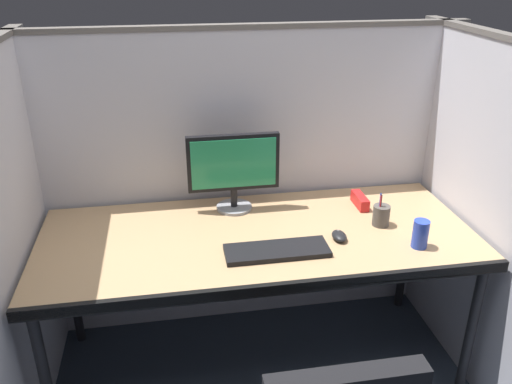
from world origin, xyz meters
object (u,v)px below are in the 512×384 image
at_px(monitor_center, 233,167).
at_px(computer_mouse, 339,236).
at_px(desk, 258,245).
at_px(pen_cup, 381,215).
at_px(red_stapler, 360,201).
at_px(keyboard_main, 277,251).
at_px(soda_can, 420,234).

distance_m(monitor_center, computer_mouse, 0.58).
bearing_deg(desk, monitor_center, 104.22).
relative_size(pen_cup, red_stapler, 1.05).
distance_m(desk, red_stapler, 0.58).
relative_size(keyboard_main, computer_mouse, 4.48).
xyz_separation_m(desk, soda_can, (0.65, -0.21, 0.11)).
relative_size(monitor_center, computer_mouse, 4.48).
bearing_deg(monitor_center, red_stapler, -6.87).
height_order(desk, keyboard_main, keyboard_main).
bearing_deg(computer_mouse, keyboard_main, -167.46).
relative_size(desk, red_stapler, 12.67).
relative_size(monitor_center, red_stapler, 2.87).
bearing_deg(pen_cup, monitor_center, 156.42).
bearing_deg(computer_mouse, red_stapler, 56.01).
distance_m(keyboard_main, computer_mouse, 0.29).
height_order(keyboard_main, soda_can, soda_can).
relative_size(monitor_center, soda_can, 3.52).
bearing_deg(soda_can, keyboard_main, 175.04).
xyz_separation_m(keyboard_main, pen_cup, (0.51, 0.16, 0.04)).
distance_m(computer_mouse, soda_can, 0.33).
height_order(monitor_center, keyboard_main, monitor_center).
distance_m(soda_can, pen_cup, 0.23).
bearing_deg(desk, keyboard_main, -72.87).
relative_size(keyboard_main, soda_can, 3.52).
bearing_deg(monitor_center, keyboard_main, -74.71).
relative_size(desk, computer_mouse, 19.79).
height_order(monitor_center, soda_can, monitor_center).
bearing_deg(desk, soda_can, -18.04).
bearing_deg(pen_cup, desk, -179.97).
relative_size(desk, soda_can, 15.57).
xyz_separation_m(desk, computer_mouse, (0.34, -0.09, 0.07)).
distance_m(soda_can, red_stapler, 0.43).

